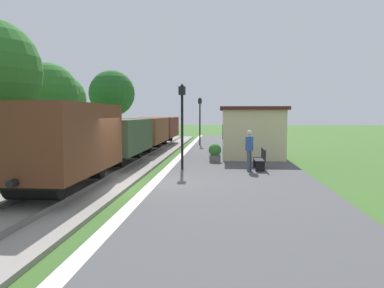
{
  "coord_description": "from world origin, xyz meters",
  "views": [
    {
      "loc": [
        2.75,
        -13.22,
        2.64
      ],
      "look_at": [
        1.45,
        3.5,
        1.33
      ],
      "focal_mm": 35.99,
      "sensor_mm": 36.0,
      "label": 1
    }
  ],
  "objects_px": {
    "freight_train": "(130,135)",
    "tree_field_distant": "(112,93)",
    "lamp_post_far": "(200,112)",
    "lamp_post_near": "(182,110)",
    "station_hut": "(251,131)",
    "person_waiting": "(249,149)",
    "potted_planter": "(215,152)",
    "tree_field_left": "(61,99)",
    "bench_near_hut": "(261,159)",
    "tree_trackside_far": "(47,94)"
  },
  "relations": [
    {
      "from": "freight_train",
      "to": "tree_field_left",
      "type": "height_order",
      "value": "tree_field_left"
    },
    {
      "from": "person_waiting",
      "to": "tree_field_left",
      "type": "xyz_separation_m",
      "value": [
        -14.01,
        13.79,
        2.64
      ]
    },
    {
      "from": "lamp_post_far",
      "to": "person_waiting",
      "type": "bearing_deg",
      "value": -78.08
    },
    {
      "from": "lamp_post_near",
      "to": "tree_field_left",
      "type": "distance_m",
      "value": 17.57
    },
    {
      "from": "station_hut",
      "to": "tree_field_left",
      "type": "xyz_separation_m",
      "value": [
        -14.5,
        7.75,
        2.17
      ]
    },
    {
      "from": "potted_planter",
      "to": "bench_near_hut",
      "type": "bearing_deg",
      "value": -52.12
    },
    {
      "from": "freight_train",
      "to": "lamp_post_far",
      "type": "relative_size",
      "value": 7.03
    },
    {
      "from": "station_hut",
      "to": "potted_planter",
      "type": "height_order",
      "value": "station_hut"
    },
    {
      "from": "freight_train",
      "to": "lamp_post_near",
      "type": "bearing_deg",
      "value": -54.24
    },
    {
      "from": "person_waiting",
      "to": "tree_trackside_far",
      "type": "height_order",
      "value": "tree_trackside_far"
    },
    {
      "from": "tree_trackside_far",
      "to": "tree_field_left",
      "type": "distance_m",
      "value": 7.88
    },
    {
      "from": "freight_train",
      "to": "lamp_post_near",
      "type": "xyz_separation_m",
      "value": [
        3.45,
        -4.79,
        1.32
      ]
    },
    {
      "from": "person_waiting",
      "to": "tree_field_distant",
      "type": "bearing_deg",
      "value": -42.64
    },
    {
      "from": "freight_train",
      "to": "tree_field_distant",
      "type": "bearing_deg",
      "value": 109.28
    },
    {
      "from": "tree_field_left",
      "to": "tree_field_distant",
      "type": "height_order",
      "value": "tree_field_distant"
    },
    {
      "from": "tree_field_left",
      "to": "station_hut",
      "type": "bearing_deg",
      "value": -28.12
    },
    {
      "from": "potted_planter",
      "to": "tree_field_distant",
      "type": "relative_size",
      "value": 0.13
    },
    {
      "from": "potted_planter",
      "to": "lamp_post_near",
      "type": "distance_m",
      "value": 3.73
    },
    {
      "from": "bench_near_hut",
      "to": "tree_trackside_far",
      "type": "relative_size",
      "value": 0.26
    },
    {
      "from": "freight_train",
      "to": "tree_field_left",
      "type": "relative_size",
      "value": 4.47
    },
    {
      "from": "bench_near_hut",
      "to": "tree_field_distant",
      "type": "xyz_separation_m",
      "value": [
        -12.68,
        21.35,
        3.98
      ]
    },
    {
      "from": "lamp_post_far",
      "to": "lamp_post_near",
      "type": "bearing_deg",
      "value": -90.0
    },
    {
      "from": "tree_field_distant",
      "to": "potted_planter",
      "type": "bearing_deg",
      "value": -60.37
    },
    {
      "from": "potted_planter",
      "to": "tree_field_distant",
      "type": "height_order",
      "value": "tree_field_distant"
    },
    {
      "from": "freight_train",
      "to": "bench_near_hut",
      "type": "height_order",
      "value": "freight_train"
    },
    {
      "from": "bench_near_hut",
      "to": "tree_field_left",
      "type": "xyz_separation_m",
      "value": [
        -14.52,
        13.35,
        3.1
      ]
    },
    {
      "from": "freight_train",
      "to": "person_waiting",
      "type": "distance_m",
      "value": 8.07
    },
    {
      "from": "station_hut",
      "to": "person_waiting",
      "type": "bearing_deg",
      "value": -94.7
    },
    {
      "from": "bench_near_hut",
      "to": "potted_planter",
      "type": "distance_m",
      "value": 3.27
    },
    {
      "from": "tree_trackside_far",
      "to": "potted_planter",
      "type": "bearing_deg",
      "value": -17.77
    },
    {
      "from": "station_hut",
      "to": "tree_trackside_far",
      "type": "height_order",
      "value": "tree_trackside_far"
    },
    {
      "from": "station_hut",
      "to": "bench_near_hut",
      "type": "distance_m",
      "value": 5.67
    },
    {
      "from": "freight_train",
      "to": "tree_field_left",
      "type": "bearing_deg",
      "value": 131.35
    },
    {
      "from": "tree_field_distant",
      "to": "station_hut",
      "type": "bearing_deg",
      "value": -51.21
    },
    {
      "from": "potted_planter",
      "to": "lamp_post_far",
      "type": "height_order",
      "value": "lamp_post_far"
    },
    {
      "from": "potted_planter",
      "to": "tree_field_left",
      "type": "relative_size",
      "value": 0.16
    },
    {
      "from": "potted_planter",
      "to": "tree_field_left",
      "type": "distance_m",
      "value": 16.79
    },
    {
      "from": "lamp_post_far",
      "to": "bench_near_hut",
      "type": "bearing_deg",
      "value": -75.54
    },
    {
      "from": "freight_train",
      "to": "bench_near_hut",
      "type": "relative_size",
      "value": 17.33
    },
    {
      "from": "freight_train",
      "to": "potted_planter",
      "type": "xyz_separation_m",
      "value": [
        4.81,
        -2.01,
        -0.76
      ]
    },
    {
      "from": "bench_near_hut",
      "to": "lamp_post_near",
      "type": "relative_size",
      "value": 0.41
    },
    {
      "from": "tree_field_distant",
      "to": "lamp_post_near",
      "type": "bearing_deg",
      "value": -66.63
    },
    {
      "from": "lamp_post_far",
      "to": "tree_field_distant",
      "type": "xyz_separation_m",
      "value": [
        -9.31,
        8.27,
        1.9
      ]
    },
    {
      "from": "person_waiting",
      "to": "tree_trackside_far",
      "type": "relative_size",
      "value": 0.3
    },
    {
      "from": "freight_train",
      "to": "tree_field_distant",
      "type": "distance_m",
      "value": 18.05
    },
    {
      "from": "freight_train",
      "to": "potted_planter",
      "type": "distance_m",
      "value": 5.27
    },
    {
      "from": "freight_train",
      "to": "station_hut",
      "type": "relative_size",
      "value": 4.48
    },
    {
      "from": "freight_train",
      "to": "station_hut",
      "type": "bearing_deg",
      "value": 8.4
    },
    {
      "from": "freight_train",
      "to": "lamp_post_far",
      "type": "distance_m",
      "value": 9.26
    },
    {
      "from": "freight_train",
      "to": "bench_near_hut",
      "type": "bearing_deg",
      "value": -33.95
    }
  ]
}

